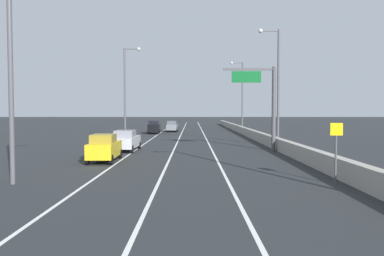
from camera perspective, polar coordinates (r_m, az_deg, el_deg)
name	(u,v)px	position (r m, az deg, el deg)	size (l,w,h in m)	color
ground_plane	(193,131)	(67.78, 0.18, -0.47)	(320.00, 320.00, 0.00)	#26282B
lane_stripe_left	(158,134)	(59.02, -5.12, -0.93)	(0.16, 130.00, 0.00)	silver
lane_stripe_center	(180,134)	(58.82, -1.73, -0.93)	(0.16, 130.00, 0.00)	silver
lane_stripe_right	(203,134)	(58.82, 1.69, -0.93)	(0.16, 130.00, 0.00)	silver
jersey_barrier_right	(260,137)	(44.50, 10.12, -1.39)	(0.60, 120.00, 1.10)	#9E998E
overhead_sign_gantry	(265,98)	(34.84, 10.77, 4.39)	(4.68, 0.36, 7.50)	#47474C
speed_advisory_sign	(335,148)	(19.90, 20.51, -2.87)	(0.60, 0.11, 3.00)	#4C4C51
lamp_post_right_second	(275,80)	(39.03, 12.29, 6.93)	(2.14, 0.44, 11.66)	#4C4C51
lamp_post_right_third	(240,93)	(63.97, 7.20, 5.24)	(2.14, 0.44, 11.66)	#4C4C51
lamp_post_left_near	(14,48)	(20.74, -24.93, 10.67)	(2.14, 0.44, 11.66)	#4C4C51
lamp_post_left_mid	(126,87)	(49.89, -9.79, 5.99)	(2.14, 0.44, 11.66)	#4C4C51
car_silver_0	(125,140)	(34.82, -9.87, -1.84)	(2.01, 4.83, 1.87)	#B7B7BC
car_gray_1	(172,126)	(65.84, -3.06, 0.24)	(1.88, 4.34, 1.86)	slate
car_black_2	(153,127)	(60.84, -5.76, 0.15)	(1.86, 4.48, 2.10)	black
car_yellow_3	(104,148)	(27.89, -12.96, -2.88)	(1.88, 4.50, 1.96)	gold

